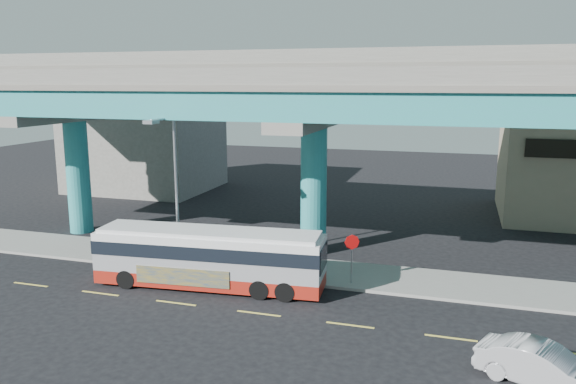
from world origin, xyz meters
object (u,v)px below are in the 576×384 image
(transit_bus, at_px, (210,256))
(stop_sign, at_px, (352,249))
(parked_car, at_px, (138,242))
(street_lamp, at_px, (170,171))
(sedan, at_px, (543,366))

(transit_bus, bearing_deg, stop_sign, 12.98)
(parked_car, bearing_deg, street_lamp, -141.21)
(stop_sign, bearing_deg, parked_car, 169.39)
(transit_bus, distance_m, sedan, 15.22)
(sedan, xyz_separation_m, street_lamp, (-17.02, 6.47, 4.70))
(sedan, bearing_deg, street_lamp, 91.74)
(parked_car, relative_size, street_lamp, 0.51)
(sedan, bearing_deg, parked_car, 89.86)
(street_lamp, bearing_deg, sedan, -20.83)
(parked_car, bearing_deg, stop_sign, -116.02)
(parked_car, height_order, street_lamp, street_lamp)
(transit_bus, height_order, parked_car, transit_bus)
(parked_car, xyz_separation_m, street_lamp, (3.46, -2.09, 4.59))
(street_lamp, bearing_deg, transit_bus, -26.89)
(transit_bus, relative_size, sedan, 2.55)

